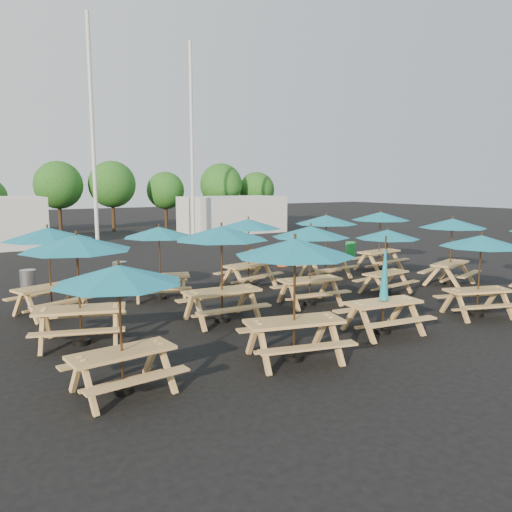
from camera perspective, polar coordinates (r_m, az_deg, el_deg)
ground at (r=15.81m, az=2.92°, el=-4.61°), size 120.00×120.00×0.00m
picnic_unit_0 at (r=8.52m, az=-15.40°, el=-2.75°), size 2.34×2.34×2.23m
picnic_unit_1 at (r=11.43m, az=-19.80°, el=0.82°), size 3.01×3.01×2.46m
picnic_unit_2 at (r=14.36m, az=-22.69°, el=1.89°), size 2.93×2.93×2.39m
picnic_unit_3 at (r=9.78m, az=4.47°, el=0.29°), size 2.92×2.92×2.49m
picnic_unit_4 at (r=12.60m, az=-3.96°, el=2.10°), size 2.56×2.56×2.49m
picnic_unit_5 at (r=15.39m, az=-11.02°, el=2.30°), size 2.76×2.76×2.25m
picnic_unit_6 at (r=12.15m, az=14.41°, el=-4.21°), size 2.02×1.82×2.33m
picnic_unit_7 at (r=14.46m, az=6.25°, el=2.32°), size 2.53×2.53×2.34m
picnic_unit_8 at (r=16.99m, az=-0.87°, el=3.31°), size 2.70×2.70×2.35m
picnic_unit_9 at (r=14.38m, az=24.33°, el=1.14°), size 2.71×2.71×2.20m
picnic_unit_10 at (r=16.45m, az=14.78°, el=2.06°), size 2.25×2.25×2.09m
picnic_unit_11 at (r=18.69m, az=8.03°, el=3.78°), size 2.37×2.37×2.39m
picnic_unit_13 at (r=18.58m, az=21.52°, el=3.15°), size 2.84×2.84×2.35m
picnic_unit_14 at (r=20.82m, az=14.02°, el=4.12°), size 2.55×2.55×2.41m
waste_bin_0 at (r=17.58m, az=-24.58°, el=-2.73°), size 0.49×0.49×0.80m
waste_bin_1 at (r=18.27m, az=-15.29°, el=-1.87°), size 0.49×0.49×0.80m
waste_bin_2 at (r=20.68m, az=-0.09°, el=-0.41°), size 0.49×0.49×0.80m
waste_bin_3 at (r=21.48m, az=3.07°, el=-0.10°), size 0.49×0.49×0.80m
waste_bin_4 at (r=22.29m, az=5.47°, el=0.18°), size 0.49×0.49×0.80m
waste_bin_5 at (r=24.01m, az=10.76°, el=0.66°), size 0.49×0.49×0.80m
mast_0 at (r=27.57m, az=-18.16°, el=13.04°), size 0.20×0.20×12.00m
mast_1 at (r=31.66m, az=-7.35°, el=12.71°), size 0.20×0.20×12.00m
event_tent_1 at (r=36.37m, az=-2.77°, el=4.78°), size 7.00×4.00×2.60m
tree_3 at (r=37.97m, az=-21.66°, el=7.53°), size 3.36×3.36×5.09m
tree_4 at (r=38.39m, az=-16.13°, el=7.87°), size 3.41×3.41×5.17m
tree_5 at (r=40.21m, az=-10.30°, el=7.37°), size 2.94×2.94×4.45m
tree_6 at (r=40.31m, az=-4.01°, el=8.13°), size 3.38×3.38×5.13m
tree_7 at (r=42.05m, az=0.09°, el=7.57°), size 2.95×2.95×4.48m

